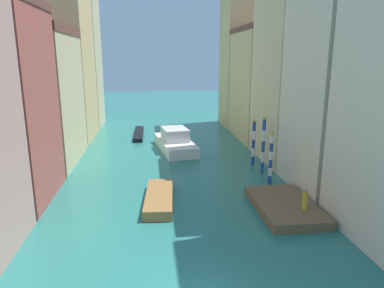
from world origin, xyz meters
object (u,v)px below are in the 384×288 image
mooring_pole_0 (271,157)px  mooring_pole_2 (254,142)px  person_on_dock (305,199)px  gondola_black (139,134)px  vaporetto_white (175,142)px  motorboat_0 (159,198)px  waterfront_dock (285,206)px  mooring_pole_1 (263,144)px

mooring_pole_0 → mooring_pole_2: mooring_pole_2 is taller
person_on_dock → gondola_black: bearing=113.1°
mooring_pole_2 → vaporetto_white: mooring_pole_2 is taller
vaporetto_white → gondola_black: bearing=118.3°
person_on_dock → motorboat_0: size_ratio=0.22×
mooring_pole_0 → vaporetto_white: mooring_pole_0 is taller
person_on_dock → waterfront_dock: bearing=124.1°
mooring_pole_1 → vaporetto_white: size_ratio=0.55×
mooring_pole_2 → gondola_black: 19.14m
waterfront_dock → mooring_pole_2: size_ratio=1.47×
mooring_pole_1 → motorboat_0: size_ratio=0.81×
mooring_pole_0 → person_on_dock: bearing=-89.4°
mooring_pole_0 → motorboat_0: 10.08m
vaporetto_white → person_on_dock: bearing=-69.3°
waterfront_dock → gondola_black: bearing=112.5°
waterfront_dock → mooring_pole_1: bearing=82.6°
vaporetto_white → gondola_black: vaporetto_white is taller
person_on_dock → mooring_pole_0: mooring_pole_0 is taller
mooring_pole_2 → mooring_pole_1: bearing=-86.1°
person_on_dock → vaporetto_white: bearing=110.7°
waterfront_dock → mooring_pole_0: size_ratio=1.49×
waterfront_dock → vaporetto_white: 18.83m
mooring_pole_1 → vaporetto_white: bearing=128.5°
mooring_pole_1 → motorboat_0: (-9.74, -5.97, -2.33)m
person_on_dock → vaporetto_white: size_ratio=0.15×
vaporetto_white → mooring_pole_2: bearing=-43.4°
mooring_pole_2 → gondola_black: (-11.65, 15.04, -2.10)m
waterfront_dock → mooring_pole_0: bearing=81.8°
mooring_pole_0 → mooring_pole_2: 5.47m
mooring_pole_0 → vaporetto_white: bearing=120.0°
mooring_pole_0 → vaporetto_white: (-7.11, 12.34, -1.40)m
mooring_pole_0 → mooring_pole_1: (0.31, 3.01, 0.36)m
mooring_pole_2 → vaporetto_white: 10.09m
waterfront_dock → motorboat_0: size_ratio=1.04×
waterfront_dock → vaporetto_white: bearing=109.7°
mooring_pole_1 → mooring_pole_0: bearing=-95.9°
gondola_black → motorboat_0: 23.56m
motorboat_0 → person_on_dock: bearing=-21.1°
vaporetto_white → motorboat_0: 15.49m
waterfront_dock → motorboat_0: 8.99m
motorboat_0 → mooring_pole_0: bearing=17.5°
waterfront_dock → mooring_pole_2: mooring_pole_2 is taller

